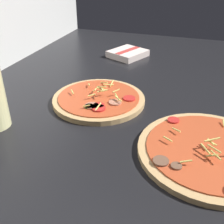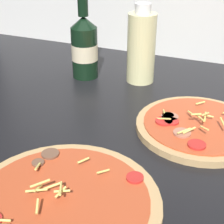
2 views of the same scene
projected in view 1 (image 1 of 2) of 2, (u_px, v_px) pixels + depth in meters
counter_slab at (108, 117)px, 72.83cm from camera, size 160.00×90.00×2.50cm
pizza_near at (210, 151)px, 57.24cm from camera, size 29.53×29.53×4.07cm
pizza_far at (99, 99)px, 77.13cm from camera, size 25.28×25.28×4.71cm
dish_towel at (128, 53)px, 110.25cm from camera, size 16.74×16.06×2.56cm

